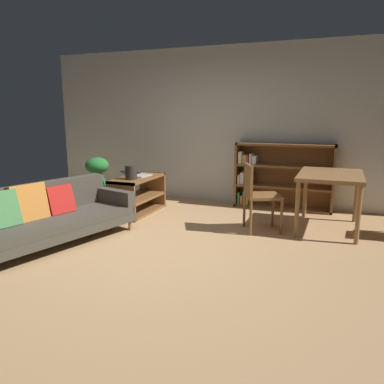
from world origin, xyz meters
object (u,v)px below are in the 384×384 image
at_px(media_console, 138,195).
at_px(dining_chair_near, 258,193).
at_px(dining_table, 330,180).
at_px(desk_speaker, 131,172).
at_px(open_laptop, 138,174).
at_px(bookshelf, 278,176).
at_px(potted_floor_plant, 97,176).
at_px(fabric_couch, 46,215).

bearing_deg(media_console, dining_chair_near, -7.28).
xyz_separation_m(dining_table, dining_chair_near, (-0.89, -0.44, -0.16)).
xyz_separation_m(desk_speaker, dining_chair_near, (1.94, -0.02, -0.16)).
bearing_deg(dining_chair_near, media_console, 172.72).
xyz_separation_m(open_laptop, bookshelf, (2.07, 1.06, -0.07)).
xyz_separation_m(desk_speaker, dining_table, (2.83, 0.42, -0.00)).
distance_m(open_laptop, bookshelf, 2.33).
bearing_deg(media_console, dining_table, 3.70).
xyz_separation_m(dining_table, bookshelf, (-0.84, 0.98, -0.15)).
distance_m(media_console, open_laptop, 0.34).
height_order(media_console, bookshelf, bookshelf).
bearing_deg(dining_table, open_laptop, -178.48).
bearing_deg(open_laptop, bookshelf, 27.07).
relative_size(potted_floor_plant, dining_table, 0.71).
distance_m(media_console, potted_floor_plant, 1.00).
relative_size(fabric_couch, bookshelf, 1.37).
bearing_deg(dining_table, desk_speaker, -171.61).
bearing_deg(fabric_couch, media_console, 79.69).
relative_size(desk_speaker, dining_chair_near, 0.23).
relative_size(desk_speaker, bookshelf, 0.13).
bearing_deg(desk_speaker, media_console, 97.22).
bearing_deg(bookshelf, dining_table, -49.34).
bearing_deg(open_laptop, fabric_couch, -98.01).
distance_m(potted_floor_plant, dining_chair_near, 2.96).
relative_size(open_laptop, desk_speaker, 2.15).
xyz_separation_m(media_console, dining_chair_near, (1.97, -0.25, 0.24)).
relative_size(media_console, potted_floor_plant, 1.27).
bearing_deg(fabric_couch, open_laptop, 81.99).
xyz_separation_m(potted_floor_plant, bookshelf, (2.96, 0.90, 0.04)).
xyz_separation_m(fabric_couch, dining_chair_near, (2.28, 1.44, 0.17)).
relative_size(dining_table, bookshelf, 0.73).
distance_m(media_console, dining_table, 2.90).
relative_size(fabric_couch, dining_table, 1.88).
xyz_separation_m(media_console, potted_floor_plant, (-0.94, 0.26, 0.21)).
relative_size(open_laptop, dining_chair_near, 0.50).
relative_size(open_laptop, dining_table, 0.39).
bearing_deg(potted_floor_plant, fabric_couch, -72.03).
bearing_deg(dining_chair_near, dining_table, 26.15).
relative_size(open_laptop, bookshelf, 0.29).
relative_size(open_laptop, potted_floor_plant, 0.55).
bearing_deg(bookshelf, dining_chair_near, -91.89).
height_order(fabric_couch, media_console, fabric_couch).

